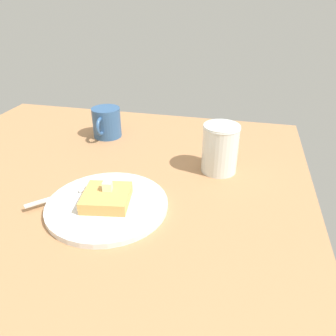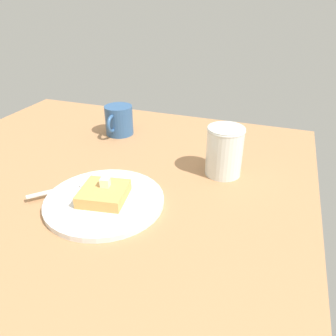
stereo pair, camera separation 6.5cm
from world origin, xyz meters
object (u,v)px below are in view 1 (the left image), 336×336
(fork, at_px, (73,192))
(plate, at_px, (107,205))
(coffee_mug, at_px, (106,123))
(syrup_jar, at_px, (220,151))

(fork, bearing_deg, plate, 78.04)
(plate, distance_m, fork, 0.08)
(plate, height_order, coffee_mug, coffee_mug)
(fork, height_order, syrup_jar, syrup_jar)
(plate, relative_size, coffee_mug, 2.21)
(coffee_mug, bearing_deg, syrup_jar, 68.68)
(syrup_jar, bearing_deg, coffee_mug, -111.32)
(plate, xyz_separation_m, syrup_jar, (-0.19, 0.19, 0.04))
(fork, bearing_deg, syrup_jar, 123.09)
(plate, distance_m, syrup_jar, 0.27)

